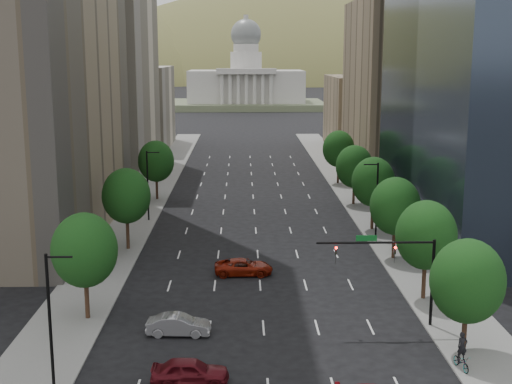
{
  "coord_description": "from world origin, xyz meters",
  "views": [
    {
      "loc": [
        -1.59,
        -20.33,
        20.88
      ],
      "look_at": [
        -0.3,
        43.7,
        8.0
      ],
      "focal_mm": 48.42,
      "sensor_mm": 36.0,
      "label": 1
    }
  ],
  "objects": [
    {
      "name": "tree_right_4",
      "position": [
        14.0,
        74.0,
        5.46
      ],
      "size": [
        5.2,
        5.2,
        8.46
      ],
      "color": "#382316",
      "rests_on": "ground"
    },
    {
      "name": "tree_left_0",
      "position": [
        -14.0,
        32.0,
        5.75
      ],
      "size": [
        5.2,
        5.2,
        8.75
      ],
      "color": "#382316",
      "rests_on": "ground"
    },
    {
      "name": "filler_right",
      "position": [
        25.0,
        133.0,
        8.0
      ],
      "size": [
        14.0,
        26.0,
        16.0
      ],
      "primitive_type": "cube",
      "color": "#8C7759",
      "rests_on": "ground"
    },
    {
      "name": "car_maroon",
      "position": [
        -5.0,
        20.84,
        0.85
      ],
      "size": [
        5.02,
        2.07,
        1.7
      ],
      "primitive_type": "imported",
      "rotation": [
        0.0,
        0.0,
        1.56
      ],
      "color": "#530D15",
      "rests_on": "ground"
    },
    {
      "name": "cyclist",
      "position": [
        13.0,
        22.29,
        1.02
      ],
      "size": [
        1.06,
        2.05,
        2.6
      ],
      "rotation": [
        0.0,
        0.0,
        0.2
      ],
      "color": "black",
      "rests_on": "sidewalk_right"
    },
    {
      "name": "car_silver",
      "position": [
        -6.45,
        28.77,
        0.79
      ],
      "size": [
        4.89,
        1.91,
        1.59
      ],
      "primitive_type": "imported",
      "rotation": [
        0.0,
        0.0,
        1.52
      ],
      "color": "gray",
      "rests_on": "ground"
    },
    {
      "name": "sidewalk_left",
      "position": [
        -15.5,
        60.0,
        0.07
      ],
      "size": [
        6.0,
        200.0,
        0.15
      ],
      "primitive_type": "cube",
      "color": "slate",
      "rests_on": "ground"
    },
    {
      "name": "car_red_far",
      "position": [
        -1.5,
        43.14,
        0.78
      ],
      "size": [
        5.64,
        2.67,
        1.55
      ],
      "primitive_type": "imported",
      "rotation": [
        0.0,
        0.0,
        1.59
      ],
      "color": "maroon",
      "rests_on": "ground"
    },
    {
      "name": "tree_right_2",
      "position": [
        14.0,
        48.0,
        5.6
      ],
      "size": [
        5.2,
        5.2,
        8.61
      ],
      "color": "#382316",
      "rests_on": "ground"
    },
    {
      "name": "tree_right_1",
      "position": [
        14.0,
        36.0,
        5.75
      ],
      "size": [
        5.2,
        5.2,
        8.75
      ],
      "color": "#382316",
      "rests_on": "ground"
    },
    {
      "name": "streetlight_rn",
      "position": [
        13.44,
        55.0,
        4.84
      ],
      "size": [
        1.7,
        0.2,
        9.0
      ],
      "color": "black",
      "rests_on": "ground"
    },
    {
      "name": "sidewalk_right",
      "position": [
        15.5,
        60.0,
        0.07
      ],
      "size": [
        6.0,
        200.0,
        0.15
      ],
      "primitive_type": "cube",
      "color": "slate",
      "rests_on": "ground"
    },
    {
      "name": "capitol",
      "position": [
        0.0,
        249.71,
        8.58
      ],
      "size": [
        60.0,
        40.0,
        35.2
      ],
      "color": "#596647",
      "rests_on": "ground"
    },
    {
      "name": "streetlight_ln",
      "position": [
        -13.44,
        65.0,
        4.84
      ],
      "size": [
        1.7,
        0.2,
        9.0
      ],
      "color": "black",
      "rests_on": "ground"
    },
    {
      "name": "streetlight_ls",
      "position": [
        -13.44,
        20.0,
        4.84
      ],
      "size": [
        1.7,
        0.2,
        9.0
      ],
      "color": "black",
      "rests_on": "ground"
    },
    {
      "name": "traffic_signal",
      "position": [
        10.53,
        30.0,
        5.17
      ],
      "size": [
        9.12,
        0.4,
        7.38
      ],
      "color": "black",
      "rests_on": "ground"
    },
    {
      "name": "tree_left_2",
      "position": [
        -14.0,
        78.0,
        5.68
      ],
      "size": [
        5.2,
        5.2,
        8.68
      ],
      "color": "#382316",
      "rests_on": "ground"
    },
    {
      "name": "filler_left",
      "position": [
        -25.0,
        136.0,
        9.0
      ],
      "size": [
        14.0,
        26.0,
        18.0
      ],
      "primitive_type": "cube",
      "color": "beige",
      "rests_on": "ground"
    },
    {
      "name": "tree_right_3",
      "position": [
        14.0,
        60.0,
        5.89
      ],
      "size": [
        5.2,
        5.2,
        8.89
      ],
      "color": "#382316",
      "rests_on": "ground"
    },
    {
      "name": "tree_right_0",
      "position": [
        14.0,
        25.0,
        5.39
      ],
      "size": [
        5.2,
        5.2,
        8.39
      ],
      "color": "#382316",
      "rests_on": "ground"
    },
    {
      "name": "foothills",
      "position": [
        34.67,
        599.39,
        -37.78
      ],
      "size": [
        720.0,
        413.0,
        263.0
      ],
      "color": "olive",
      "rests_on": "ground"
    },
    {
      "name": "midrise_cream_left",
      "position": [
        -25.0,
        103.0,
        17.5
      ],
      "size": [
        14.0,
        30.0,
        35.0
      ],
      "primitive_type": "cube",
      "color": "beige",
      "rests_on": "ground"
    },
    {
      "name": "parking_tan_right",
      "position": [
        25.0,
        100.0,
        15.0
      ],
      "size": [
        14.0,
        30.0,
        30.0
      ],
      "primitive_type": "cube",
      "color": "#8C7759",
      "rests_on": "ground"
    },
    {
      "name": "tree_right_5",
      "position": [
        14.0,
        90.0,
        5.75
      ],
      "size": [
        5.2,
        5.2,
        8.75
      ],
      "color": "#382316",
      "rests_on": "ground"
    },
    {
      "name": "tree_left_1",
      "position": [
        -14.0,
        52.0,
        5.96
      ],
      "size": [
        5.2,
        5.2,
        8.97
      ],
      "color": "#382316",
      "rests_on": "ground"
    }
  ]
}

